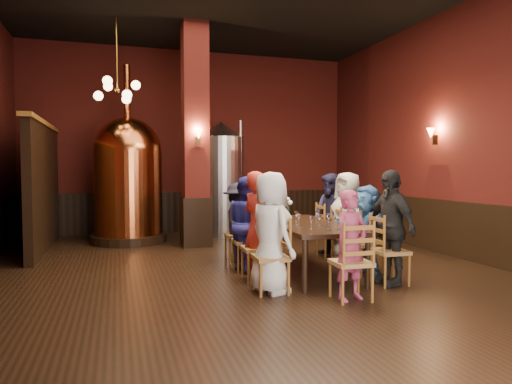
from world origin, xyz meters
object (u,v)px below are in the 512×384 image
object	(u,v)px
person_0	(271,232)
person_1	(258,226)
person_2	(247,223)
rose_vase	(287,204)
dining_table	(306,227)
copper_kettle	(128,178)
steel_vessel	(222,179)

from	to	relation	value
person_0	person_1	distance (m)	0.67
person_2	rose_vase	world-z (taller)	person_2
rose_vase	dining_table	bearing A→B (deg)	-88.19
dining_table	person_1	size ratio (longest dim) A/B	1.58
person_2	dining_table	bearing A→B (deg)	-124.46
person_1	person_0	bearing A→B (deg)	160.03
copper_kettle	steel_vessel	xyz separation A→B (m)	(2.14, 0.42, -0.03)
steel_vessel	person_2	bearing A→B (deg)	-96.75
person_1	person_2	distance (m)	0.66
dining_table	person_0	world-z (taller)	person_0
person_2	copper_kettle	bearing A→B (deg)	16.26
person_2	copper_kettle	distance (m)	3.81
person_1	copper_kettle	world-z (taller)	copper_kettle
person_0	steel_vessel	bearing A→B (deg)	-21.52
rose_vase	person_2	bearing A→B (deg)	-154.04
person_2	copper_kettle	size ratio (longest dim) A/B	0.39
rose_vase	steel_vessel	bearing A→B (deg)	96.15
person_2	steel_vessel	world-z (taller)	steel_vessel
dining_table	steel_vessel	size ratio (longest dim) A/B	0.91
person_0	steel_vessel	xyz separation A→B (m)	(0.51, 5.10, 0.57)
person_1	person_2	bearing A→B (deg)	-19.97
dining_table	person_2	bearing A→B (deg)	158.78
dining_table	rose_vase	distance (m)	0.82
dining_table	person_1	bearing A→B (deg)	-158.78
person_2	copper_kettle	xyz separation A→B (m)	(-1.69, 3.35, 0.64)
copper_kettle	person_1	bearing A→B (deg)	-67.52
steel_vessel	rose_vase	bearing A→B (deg)	-83.85
person_2	rose_vase	bearing A→B (deg)	-74.56
person_1	person_2	size ratio (longest dim) A/B	1.06
dining_table	person_0	xyz separation A→B (m)	(-0.90, -0.96, 0.09)
copper_kettle	rose_vase	size ratio (longest dim) A/B	10.28
person_2	steel_vessel	xyz separation A→B (m)	(0.45, 3.77, 0.61)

